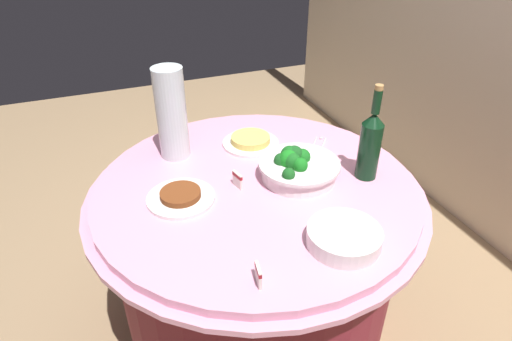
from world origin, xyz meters
TOP-DOWN VIEW (x-y plane):
  - ground_plane at (0.00, 0.00)m, footprint 6.00×6.00m
  - buffet_table at (0.00, 0.00)m, footprint 1.16×1.16m
  - broccoli_bowl at (0.02, 0.14)m, footprint 0.28×0.28m
  - plate_stack at (0.38, 0.11)m, footprint 0.21×0.21m
  - wine_bottle at (0.10, 0.37)m, footprint 0.07×0.07m
  - decorative_fruit_vase at (-0.29, -0.21)m, footprint 0.11×0.11m
  - serving_tongs at (-0.14, 0.31)m, footprint 0.15×0.14m
  - food_plate_stir_fry at (0.00, -0.26)m, footprint 0.22×0.22m
  - food_plate_noodles at (-0.26, 0.08)m, footprint 0.22×0.22m
  - label_placard_front at (0.42, -0.16)m, footprint 0.05×0.02m
  - label_placard_mid at (-0.00, -0.07)m, footprint 0.05×0.02m

SIDE VIEW (x-z plane):
  - ground_plane at x=0.00m, z-range 0.00..0.00m
  - buffet_table at x=0.00m, z-range 0.01..0.75m
  - serving_tongs at x=-0.14m, z-range 0.74..0.75m
  - food_plate_stir_fry at x=0.00m, z-range 0.74..0.77m
  - food_plate_noodles at x=-0.26m, z-range 0.74..0.77m
  - plate_stack at x=0.38m, z-range 0.74..0.79m
  - label_placard_front at x=0.42m, z-range 0.74..0.80m
  - label_placard_mid at x=0.00m, z-range 0.74..0.80m
  - broccoli_bowl at x=0.02m, z-range 0.73..0.84m
  - wine_bottle at x=0.10m, z-range 0.70..1.04m
  - decorative_fruit_vase at x=-0.29m, z-range 0.72..1.06m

